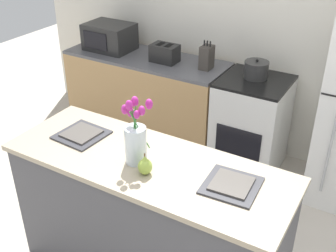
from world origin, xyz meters
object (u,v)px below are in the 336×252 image
object	(u,v)px
plate_setting_right	(231,185)
knife_block	(207,57)
toaster	(165,53)
cooking_pot	(256,70)
pear_figurine	(145,166)
plate_setting_left	(82,134)
stove_range	(250,125)
flower_vase	(136,139)
microwave	(110,37)

from	to	relation	value
plate_setting_right	knife_block	distance (m)	1.84
toaster	cooking_pot	size ratio (longest dim) A/B	1.28
pear_figurine	plate_setting_left	xyz separation A→B (m)	(-0.60, 0.14, -0.04)
stove_range	plate_setting_right	bearing A→B (deg)	-74.43
cooking_pot	knife_block	bearing A→B (deg)	-176.87
toaster	cooking_pot	world-z (taller)	cooking_pot
flower_vase	microwave	distance (m)	2.18
cooking_pot	plate_setting_right	bearing A→B (deg)	-74.22
pear_figurine	cooking_pot	world-z (taller)	pear_figurine
toaster	microwave	distance (m)	0.68
cooking_pot	plate_setting_left	bearing A→B (deg)	-110.93
cooking_pot	knife_block	world-z (taller)	knife_block
plate_setting_right	stove_range	bearing A→B (deg)	105.57
flower_vase	cooking_pot	world-z (taller)	flower_vase
flower_vase	microwave	size ratio (longest dim) A/B	0.88
plate_setting_left	stove_range	bearing A→B (deg)	67.90
plate_setting_left	cooking_pot	distance (m)	1.73
stove_range	flower_vase	size ratio (longest dim) A/B	2.14
flower_vase	knife_block	distance (m)	1.69
plate_setting_left	toaster	bearing A→B (deg)	100.49
microwave	plate_setting_right	bearing A→B (deg)	-37.59
plate_setting_right	toaster	bearing A→B (deg)	131.29
knife_block	microwave	bearing A→B (deg)	-178.90
cooking_pot	knife_block	xyz separation A→B (m)	(-0.47, -0.03, 0.03)
cooking_pot	stove_range	bearing A→B (deg)	-67.54
flower_vase	toaster	bearing A→B (deg)	115.58
knife_block	toaster	bearing A→B (deg)	-174.77
plate_setting_left	knife_block	world-z (taller)	knife_block
flower_vase	plate_setting_left	bearing A→B (deg)	172.51
toaster	cooking_pot	xyz separation A→B (m)	(0.91, 0.07, -0.01)
plate_setting_right	microwave	bearing A→B (deg)	142.41
toaster	knife_block	bearing A→B (deg)	5.23
stove_range	plate_setting_left	bearing A→B (deg)	-112.10
flower_vase	knife_block	xyz separation A→B (m)	(-0.34, 1.65, -0.09)
plate_setting_right	knife_block	bearing A→B (deg)	120.35
pear_figurine	plate_setting_left	bearing A→B (deg)	166.68
stove_range	plate_setting_left	size ratio (longest dim) A/B	2.87
stove_range	flower_vase	distance (m)	1.76
plate_setting_right	flower_vase	bearing A→B (deg)	-173.81
pear_figurine	knife_block	world-z (taller)	knife_block
stove_range	toaster	distance (m)	1.07
pear_figurine	plate_setting_right	world-z (taller)	pear_figurine
pear_figurine	knife_block	distance (m)	1.79
pear_figurine	plate_setting_left	world-z (taller)	pear_figurine
cooking_pot	pear_figurine	bearing A→B (deg)	-90.60
flower_vase	microwave	bearing A→B (deg)	131.59
plate_setting_right	cooking_pot	size ratio (longest dim) A/B	1.44
pear_figurine	plate_setting_left	size ratio (longest dim) A/B	0.44
microwave	stove_range	bearing A→B (deg)	0.02
plate_setting_left	knife_block	distance (m)	1.60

